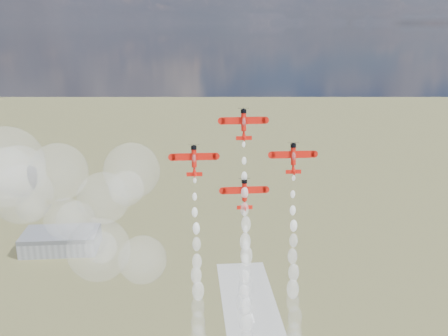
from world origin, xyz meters
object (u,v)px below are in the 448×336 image
plane_left (194,160)px  plane_right (293,158)px  hangar (61,241)px  plane_slot (244,193)px  plane_lead (244,124)px

plane_left → plane_right: same height
hangar → plane_left: plane_left is taller
plane_left → plane_right: bearing=0.0°
plane_left → plane_slot: 18.16m
plane_right → plane_left: bearing=180.0°
plane_left → plane_slot: size_ratio=1.00×
plane_lead → plane_slot: size_ratio=1.00×
hangar → plane_lead: plane_lead is taller
plane_lead → plane_slot: (0.00, -4.00, -20.44)m
plane_lead → plane_slot: bearing=-90.0°
hangar → plane_lead: size_ratio=3.82×
plane_lead → plane_right: size_ratio=1.00×
plane_right → plane_lead: bearing=172.3°
plane_left → hangar: bearing=117.9°
hangar → plane_left: size_ratio=3.82×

